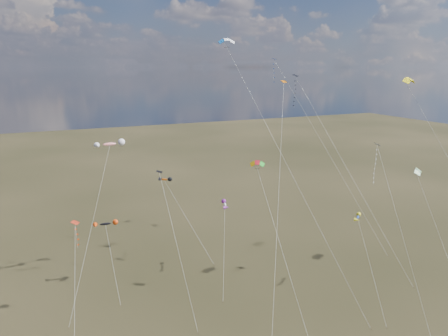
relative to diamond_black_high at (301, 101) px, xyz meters
name	(u,v)px	position (x,y,z in m)	size (l,w,h in m)	color
diamond_black_high	(301,101)	(0.00, 0.00, 0.00)	(7.74, 25.83, 32.31)	black
diamond_navy_tall	(283,85)	(-2.06, 3.29, 2.79)	(14.98, 19.12, 35.25)	navy
diamond_black_mid	(169,213)	(-29.15, -11.67, -13.61)	(1.91, 12.28, 19.21)	black
diamond_red_low	(76,240)	(-41.55, -10.78, -15.85)	(2.43, 8.26, 14.09)	#B02A14
diamond_navy_right	(377,171)	(1.27, -18.89, -8.99)	(3.16, 15.45, 22.58)	navy
diamond_orange_center	(280,171)	(-15.86, -18.91, -7.31)	(14.55, 22.36, 31.70)	#C55B03
parafoil_yellow	(410,80)	(2.90, -21.62, 4.36)	(9.61, 20.10, 32.65)	yellow
parafoil_blue_white	(228,42)	(-18.93, -8.85, 9.57)	(13.38, 20.86, 37.96)	blue
parafoil_striped	(419,170)	(11.84, -17.33, -10.41)	(2.81, 11.23, 17.80)	yellow
parafoil_tricolor	(258,164)	(-17.42, -15.62, -6.84)	(2.34, 13.75, 21.31)	#DB9F07
novelty_black_orange	(105,224)	(-36.97, -3.48, -17.12)	(3.37, 7.19, 10.87)	black
novelty_orange_black	(165,180)	(-25.42, 4.24, -13.42)	(7.41, 9.38, 14.61)	#CA500A
novelty_white_purple	(225,205)	(-18.67, -7.23, -15.35)	(4.60, 9.42, 12.63)	white
novelty_redwhite_stripe	(110,144)	(-35.29, -1.76, -5.20)	(10.43, 11.54, 22.96)	red
novelty_blue_yellow	(358,218)	(-2.45, -19.69, -15.67)	(3.59, 10.74, 12.29)	blue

